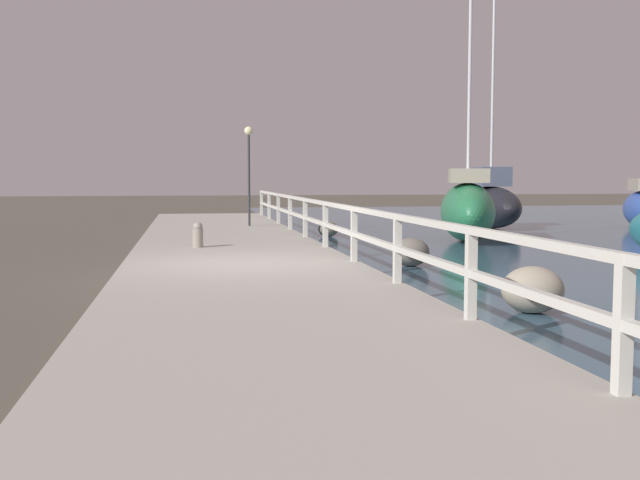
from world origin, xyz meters
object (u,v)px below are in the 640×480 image
sailboat_black (491,204)px  sailboat_green (467,209)px  dock_lamp (249,152)px  mooring_bollard (198,235)px

sailboat_black → sailboat_green: (-2.73, -4.89, 0.06)m
dock_lamp → sailboat_black: (8.33, 1.51, -1.65)m
dock_lamp → sailboat_green: (5.60, -3.38, -1.59)m
mooring_bollard → dock_lamp: bearing=76.5°
mooring_bollard → sailboat_black: sailboat_black is taller
mooring_bollard → sailboat_green: (7.24, 3.43, 0.35)m
mooring_bollard → sailboat_green: 8.02m
dock_lamp → sailboat_black: bearing=10.3°
sailboat_black → sailboat_green: sailboat_green is taller
mooring_bollard → sailboat_green: sailboat_green is taller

